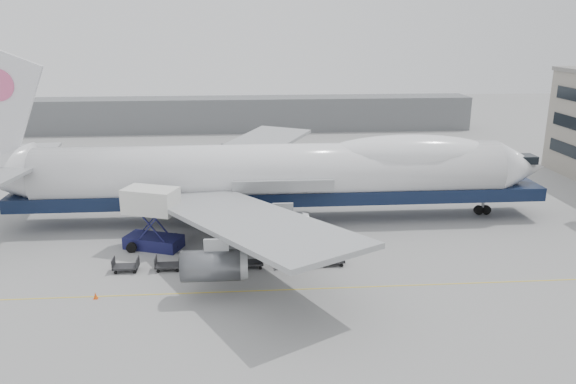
{
  "coord_description": "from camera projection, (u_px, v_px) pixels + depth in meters",
  "views": [
    {
      "loc": [
        -3.02,
        -49.28,
        21.66
      ],
      "look_at": [
        1.32,
        6.0,
        5.11
      ],
      "focal_mm": 35.0,
      "sensor_mm": 36.0,
      "label": 1
    }
  ],
  "objects": [
    {
      "name": "hangar",
      "position": [
        211.0,
        114.0,
        118.62
      ],
      "size": [
        110.0,
        8.0,
        7.0
      ],
      "primitive_type": "cube",
      "color": "slate",
      "rests_on": "ground"
    },
    {
      "name": "dolly_5",
      "position": [
        332.0,
        259.0,
        52.67
      ],
      "size": [
        2.3,
        1.35,
        1.3
      ],
      "color": "#2D2D30",
      "rests_on": "ground"
    },
    {
      "name": "dolly_2",
      "position": [
        210.0,
        263.0,
        51.81
      ],
      "size": [
        2.3,
        1.35,
        1.3
      ],
      "color": "#2D2D30",
      "rests_on": "ground"
    },
    {
      "name": "catering_truck",
      "position": [
        152.0,
        215.0,
        55.89
      ],
      "size": [
        6.2,
        5.17,
        6.24
      ],
      "rotation": [
        0.0,
        0.0,
        -0.36
      ],
      "color": "#181948",
      "rests_on": "ground"
    },
    {
      "name": "traffic_cone",
      "position": [
        96.0,
        296.0,
        46.17
      ],
      "size": [
        0.37,
        0.37,
        0.55
      ],
      "rotation": [
        0.0,
        0.0,
        -0.26
      ],
      "color": "#F1500C",
      "rests_on": "ground"
    },
    {
      "name": "airliner",
      "position": [
        278.0,
        173.0,
        63.4
      ],
      "size": [
        67.0,
        55.3,
        19.98
      ],
      "color": "white",
      "rests_on": "ground"
    },
    {
      "name": "apron_line",
      "position": [
        284.0,
        290.0,
        47.76
      ],
      "size": [
        60.0,
        0.15,
        0.01
      ],
      "primitive_type": "cube",
      "color": "gold",
      "rests_on": "ground"
    },
    {
      "name": "ground",
      "position": [
        279.0,
        261.0,
        53.5
      ],
      "size": [
        260.0,
        260.0,
        0.0
      ],
      "primitive_type": "plane",
      "color": "gray",
      "rests_on": "ground"
    },
    {
      "name": "dolly_4",
      "position": [
        292.0,
        261.0,
        52.38
      ],
      "size": [
        2.3,
        1.35,
        1.3
      ],
      "color": "#2D2D30",
      "rests_on": "ground"
    },
    {
      "name": "dolly_1",
      "position": [
        168.0,
        265.0,
        51.53
      ],
      "size": [
        2.3,
        1.35,
        1.3
      ],
      "color": "#2D2D30",
      "rests_on": "ground"
    },
    {
      "name": "dolly_3",
      "position": [
        251.0,
        262.0,
        52.1
      ],
      "size": [
        2.3,
        1.35,
        1.3
      ],
      "color": "#2D2D30",
      "rests_on": "ground"
    },
    {
      "name": "dolly_0",
      "position": [
        126.0,
        266.0,
        51.24
      ],
      "size": [
        2.3,
        1.35,
        1.3
      ],
      "color": "#2D2D30",
      "rests_on": "ground"
    }
  ]
}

